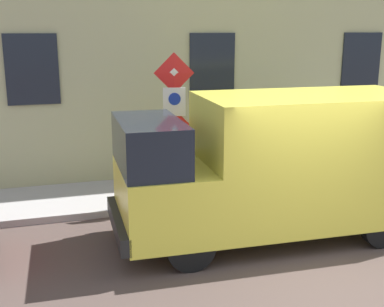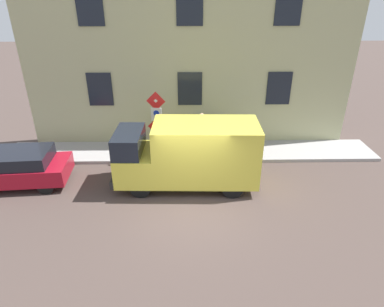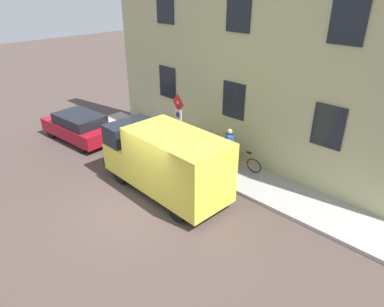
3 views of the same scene
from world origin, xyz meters
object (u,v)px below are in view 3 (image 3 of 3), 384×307
Objects in this scene: litter_bin at (228,170)px; parked_hatchback at (79,126)px; sign_post_stacked at (179,121)px; pedestrian at (229,147)px; bicycle_orange at (243,161)px; bicycle_purple at (205,146)px; delivery_van at (166,160)px; bicycle_green at (223,153)px.

parked_hatchback is at bearing 103.52° from litter_bin.
sign_post_stacked is 0.70× the size of parked_hatchback.
litter_bin is (0.15, -2.60, -1.38)m from sign_post_stacked.
bicycle_orange is at bearing 153.45° from pedestrian.
sign_post_stacked is at bearing -26.16° from pedestrian.
bicycle_orange is (1.29, -2.44, -1.46)m from sign_post_stacked.
bicycle_purple is 1.90× the size of litter_bin.
bicycle_orange is 1.00× the size of bicycle_purple.
delivery_van is 2.53m from litter_bin.
bicycle_orange is 2.08m from bicycle_purple.
parked_hatchback is at bearing 28.41° from bicycle_purple.
delivery_van is at bearing 148.09° from litter_bin.
bicycle_orange is at bearing -107.63° from delivery_van.
litter_bin is at bearing 74.61° from pedestrian.
bicycle_purple is at bearing -64.26° from pedestrian.
parked_hatchback is 2.40× the size of bicycle_green.
bicycle_orange is 1.91× the size of litter_bin.
sign_post_stacked is at bearing 93.25° from litter_bin.
litter_bin reaches higher than bicycle_purple.
bicycle_green is (0.00, 1.04, 0.00)m from bicycle_orange.
sign_post_stacked is at bearing -165.91° from parked_hatchback.
sign_post_stacked is 1.67× the size of pedestrian.
delivery_van is at bearing -145.26° from sign_post_stacked.
delivery_van is 3.30m from bicycle_green.
delivery_van reaches higher than litter_bin.
sign_post_stacked is 1.68× the size of bicycle_green.
pedestrian is 1.21m from litter_bin.
parked_hatchback is at bearing 108.31° from sign_post_stacked.
sign_post_stacked reaches higher than delivery_van.
bicycle_purple is (1.29, -0.36, -1.46)m from sign_post_stacked.
bicycle_orange is 0.82m from pedestrian.
pedestrian reaches higher than bicycle_orange.
delivery_van reaches higher than bicycle_purple.
pedestrian is (-0.28, 0.53, 0.56)m from bicycle_orange.
bicycle_green is at bearing -159.78° from parked_hatchback.
litter_bin is at bearing 142.41° from bicycle_green.
sign_post_stacked reaches higher than bicycle_orange.
bicycle_orange and bicycle_green have the same top height.
bicycle_purple is (3.19, 0.96, -0.82)m from delivery_van.
pedestrian is (1.01, -1.91, -0.90)m from sign_post_stacked.
delivery_van reaches higher than parked_hatchback.
pedestrian is (-0.28, -0.51, 0.56)m from bicycle_green.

